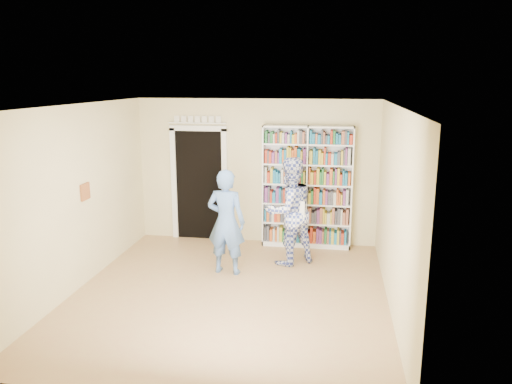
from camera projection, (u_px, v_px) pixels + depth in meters
floor at (229, 294)px, 7.23m from camera, size 5.00×5.00×0.00m
ceiling at (227, 106)px, 6.64m from camera, size 5.00×5.00×0.00m
wall_back at (256, 172)px, 9.34m from camera, size 4.50×0.00×4.50m
wall_left at (77, 198)px, 7.28m from camera, size 0.00×5.00×5.00m
wall_right at (394, 210)px, 6.59m from camera, size 0.00×5.00×5.00m
bookshelf at (307, 187)px, 9.10m from camera, size 1.63×0.30×2.24m
doorway at (199, 179)px, 9.53m from camera, size 1.10×0.08×2.43m
wall_art at (85, 192)px, 7.46m from camera, size 0.03×0.25×0.25m
man_blue at (226, 222)px, 7.86m from camera, size 0.66×0.47×1.69m
man_plaid at (289, 211)px, 8.27m from camera, size 1.11×1.08×1.81m
paper_sheet at (298, 210)px, 8.04m from camera, size 0.21×0.03×0.29m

